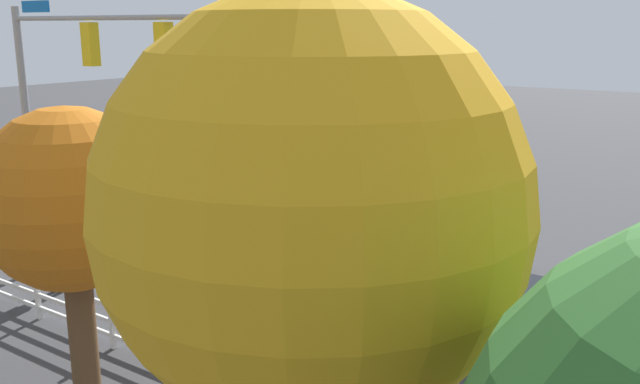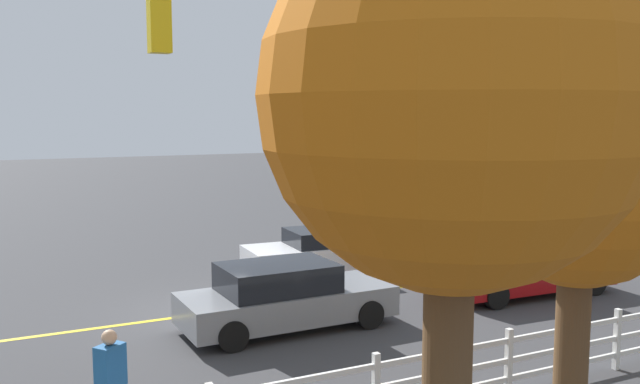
{
  "view_description": "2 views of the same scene",
  "coord_description": "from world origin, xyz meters",
  "px_view_note": "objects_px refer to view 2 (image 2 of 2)",
  "views": [
    {
      "loc": [
        -11.39,
        15.16,
        6.57
      ],
      "look_at": [
        -2.2,
        1.81,
        2.61
      ],
      "focal_mm": 38.35,
      "sensor_mm": 36.0,
      "label": 1
    },
    {
      "loc": [
        4.77,
        15.29,
        4.74
      ],
      "look_at": [
        -2.24,
        1.23,
        2.91
      ],
      "focal_mm": 38.28,
      "sensor_mm": 36.0,
      "label": 2
    }
  ],
  "objects_px": {
    "car_0": "(284,297)",
    "tree_2": "(453,106)",
    "car_3": "(315,254)",
    "car_1": "(573,229)",
    "car_2": "(525,269)",
    "tree_4": "(579,180)",
    "pedestrian": "(111,382)"
  },
  "relations": [
    {
      "from": "car_3",
      "to": "tree_2",
      "type": "bearing_deg",
      "value": 70.91
    },
    {
      "from": "car_1",
      "to": "tree_4",
      "type": "bearing_deg",
      "value": 40.97
    },
    {
      "from": "car_3",
      "to": "car_1",
      "type": "bearing_deg",
      "value": -178.08
    },
    {
      "from": "tree_4",
      "to": "car_2",
      "type": "bearing_deg",
      "value": -129.36
    },
    {
      "from": "car_0",
      "to": "pedestrian",
      "type": "xyz_separation_m",
      "value": [
        4.32,
        3.74,
        0.21
      ]
    },
    {
      "from": "pedestrian",
      "to": "tree_2",
      "type": "height_order",
      "value": "tree_2"
    },
    {
      "from": "car_3",
      "to": "tree_4",
      "type": "xyz_separation_m",
      "value": [
        1.49,
        10.93,
        3.18
      ]
    },
    {
      "from": "tree_2",
      "to": "tree_4",
      "type": "bearing_deg",
      "value": -148.06
    },
    {
      "from": "car_0",
      "to": "tree_2",
      "type": "distance_m",
      "value": 10.66
    },
    {
      "from": "car_2",
      "to": "tree_2",
      "type": "height_order",
      "value": "tree_2"
    },
    {
      "from": "car_1",
      "to": "tree_2",
      "type": "bearing_deg",
      "value": 38.41
    },
    {
      "from": "car_2",
      "to": "car_3",
      "type": "xyz_separation_m",
      "value": [
        4.08,
        -4.15,
        0.02
      ]
    },
    {
      "from": "tree_2",
      "to": "car_1",
      "type": "bearing_deg",
      "value": -139.47
    },
    {
      "from": "car_2",
      "to": "pedestrian",
      "type": "xyz_separation_m",
      "value": [
        11.11,
        3.55,
        0.26
      ]
    },
    {
      "from": "car_3",
      "to": "car_2",
      "type": "bearing_deg",
      "value": 137.6
    },
    {
      "from": "car_0",
      "to": "car_3",
      "type": "height_order",
      "value": "car_0"
    },
    {
      "from": "car_1",
      "to": "car_0",
      "type": "bearing_deg",
      "value": 14.38
    },
    {
      "from": "pedestrian",
      "to": "tree_4",
      "type": "distance_m",
      "value": 7.05
    },
    {
      "from": "car_0",
      "to": "tree_4",
      "type": "relative_size",
      "value": 0.88
    },
    {
      "from": "car_0",
      "to": "car_1",
      "type": "height_order",
      "value": "car_0"
    },
    {
      "from": "car_3",
      "to": "tree_2",
      "type": "xyz_separation_m",
      "value": [
        5.47,
        13.42,
        4.11
      ]
    },
    {
      "from": "car_0",
      "to": "tree_4",
      "type": "height_order",
      "value": "tree_4"
    },
    {
      "from": "tree_4",
      "to": "car_1",
      "type": "bearing_deg",
      "value": -136.91
    },
    {
      "from": "car_0",
      "to": "car_2",
      "type": "xyz_separation_m",
      "value": [
        -6.78,
        0.19,
        -0.05
      ]
    },
    {
      "from": "car_0",
      "to": "car_3",
      "type": "relative_size",
      "value": 1.17
    },
    {
      "from": "tree_2",
      "to": "car_2",
      "type": "bearing_deg",
      "value": -135.86
    },
    {
      "from": "car_2",
      "to": "tree_2",
      "type": "relative_size",
      "value": 0.75
    },
    {
      "from": "car_0",
      "to": "tree_2",
      "type": "xyz_separation_m",
      "value": [
        2.77,
        9.45,
        4.08
      ]
    },
    {
      "from": "car_2",
      "to": "tree_2",
      "type": "bearing_deg",
      "value": -133.17
    },
    {
      "from": "pedestrian",
      "to": "car_1",
      "type": "bearing_deg",
      "value": 77.67
    },
    {
      "from": "car_1",
      "to": "tree_4",
      "type": "distance_m",
      "value": 16.02
    },
    {
      "from": "tree_4",
      "to": "car_0",
      "type": "bearing_deg",
      "value": -80.1
    }
  ]
}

